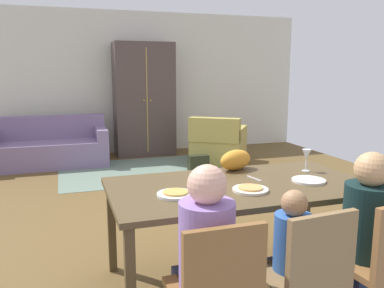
# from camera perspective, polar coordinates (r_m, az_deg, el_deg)

# --- Properties ---
(ground_plane) EXTENTS (7.08, 6.36, 0.02)m
(ground_plane) POSITION_cam_1_polar(r_m,az_deg,el_deg) (5.03, -2.75, -8.05)
(ground_plane) COLOR brown
(back_wall) EXTENTS (7.08, 0.10, 2.70)m
(back_wall) POSITION_cam_1_polar(r_m,az_deg,el_deg) (7.94, -9.09, 8.59)
(back_wall) COLOR silver
(back_wall) RESTS_ON ground_plane
(dining_table) EXTENTS (1.90, 1.02, 0.76)m
(dining_table) POSITION_cam_1_polar(r_m,az_deg,el_deg) (2.99, 6.76, -6.90)
(dining_table) COLOR #503F25
(dining_table) RESTS_ON ground_plane
(plate_near_man) EXTENTS (0.25, 0.25, 0.02)m
(plate_near_man) POSITION_cam_1_polar(r_m,az_deg,el_deg) (2.69, -2.37, -7.19)
(plate_near_man) COLOR silver
(plate_near_man) RESTS_ON dining_table
(pizza_near_man) EXTENTS (0.17, 0.17, 0.01)m
(pizza_near_man) POSITION_cam_1_polar(r_m,az_deg,el_deg) (2.68, -2.37, -6.88)
(pizza_near_man) COLOR gold
(pizza_near_man) RESTS_ON plate_near_man
(plate_near_child) EXTENTS (0.25, 0.25, 0.02)m
(plate_near_child) POSITION_cam_1_polar(r_m,az_deg,el_deg) (2.82, 8.33, -6.47)
(plate_near_child) COLOR silver
(plate_near_child) RESTS_ON dining_table
(pizza_near_child) EXTENTS (0.17, 0.17, 0.01)m
(pizza_near_child) POSITION_cam_1_polar(r_m,az_deg,el_deg) (2.81, 8.34, -6.18)
(pizza_near_child) COLOR #DD9A51
(pizza_near_child) RESTS_ON plate_near_child
(plate_near_woman) EXTENTS (0.25, 0.25, 0.02)m
(plate_near_woman) POSITION_cam_1_polar(r_m,az_deg,el_deg) (3.14, 16.30, -5.02)
(plate_near_woman) COLOR silver
(plate_near_woman) RESTS_ON dining_table
(wine_glass) EXTENTS (0.07, 0.07, 0.19)m
(wine_glass) POSITION_cam_1_polar(r_m,az_deg,el_deg) (3.43, 16.01, -1.61)
(wine_glass) COLOR silver
(wine_glass) RESTS_ON dining_table
(fork) EXTENTS (0.02, 0.15, 0.01)m
(fork) POSITION_cam_1_polar(r_m,az_deg,el_deg) (2.82, 1.92, -6.45)
(fork) COLOR silver
(fork) RESTS_ON dining_table
(knife) EXTENTS (0.05, 0.17, 0.01)m
(knife) POSITION_cam_1_polar(r_m,az_deg,el_deg) (3.13, 8.87, -4.87)
(knife) COLOR silver
(knife) RESTS_ON dining_table
(person_man) EXTENTS (0.30, 0.40, 1.11)m
(person_man) POSITION_cam_1_polar(r_m,az_deg,el_deg) (2.28, 1.76, -17.50)
(person_man) COLOR #2D324B
(person_man) RESTS_ON ground_plane
(dining_chair_child) EXTENTS (0.45, 0.45, 0.87)m
(dining_chair_child) POSITION_cam_1_polar(r_m,az_deg,el_deg) (2.37, 16.01, -17.35)
(dining_chair_child) COLOR olive
(dining_chair_child) RESTS_ON ground_plane
(person_child) EXTENTS (0.22, 0.29, 0.92)m
(person_child) POSITION_cam_1_polar(r_m,az_deg,el_deg) (2.52, 13.52, -17.01)
(person_child) COLOR #322B44
(person_child) RESTS_ON ground_plane
(dining_chair_woman) EXTENTS (0.46, 0.46, 0.87)m
(dining_chair_woman) POSITION_cam_1_polar(r_m,az_deg,el_deg) (2.68, 25.67, -14.66)
(dining_chair_woman) COLOR olive
(dining_chair_woman) RESTS_ON ground_plane
(person_woman) EXTENTS (0.30, 0.41, 1.11)m
(person_woman) POSITION_cam_1_polar(r_m,az_deg,el_deg) (2.78, 23.00, -13.06)
(person_woman) COLOR navy
(person_woman) RESTS_ON ground_plane
(cat) EXTENTS (0.36, 0.27, 0.17)m
(cat) POSITION_cam_1_polar(r_m,az_deg,el_deg) (3.37, 6.23, -2.27)
(cat) COLOR orange
(cat) RESTS_ON dining_table
(area_rug) EXTENTS (2.60, 1.80, 0.01)m
(area_rug) POSITION_cam_1_polar(r_m,az_deg,el_deg) (6.49, -6.99, -3.75)
(area_rug) COLOR slate
(area_rug) RESTS_ON ground_plane
(couch) EXTENTS (1.91, 0.86, 0.82)m
(couch) POSITION_cam_1_polar(r_m,az_deg,el_deg) (7.16, -19.77, -0.52)
(couch) COLOR slate
(couch) RESTS_ON ground_plane
(armchair) EXTENTS (1.19, 1.19, 0.82)m
(armchair) POSITION_cam_1_polar(r_m,az_deg,el_deg) (6.95, 3.75, -0.10)
(armchair) COLOR #A79749
(armchair) RESTS_ON ground_plane
(armoire) EXTENTS (1.10, 0.59, 2.10)m
(armoire) POSITION_cam_1_polar(r_m,az_deg,el_deg) (7.61, -6.86, 6.32)
(armoire) COLOR #493A36
(armoire) RESTS_ON ground_plane
(handbag) EXTENTS (0.32, 0.16, 0.26)m
(handbag) POSITION_cam_1_polar(r_m,az_deg,el_deg) (6.39, 0.92, -2.73)
(handbag) COLOR black
(handbag) RESTS_ON ground_plane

